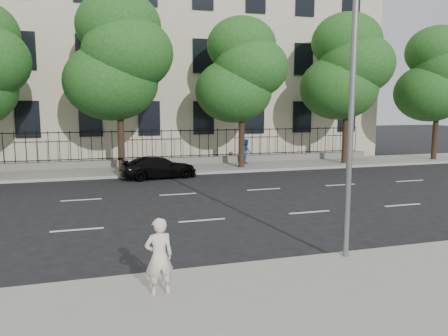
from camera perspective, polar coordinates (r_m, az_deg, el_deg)
name	(u,v)px	position (r m, az deg, el deg)	size (l,w,h in m)	color
ground	(223,243)	(12.50, -0.17, -9.73)	(120.00, 120.00, 0.00)	black
near_sidewalk	(280,301)	(8.96, 7.30, -16.80)	(60.00, 4.00, 0.15)	gray
far_sidewalk	(156,170)	(25.91, -8.83, -0.24)	(60.00, 4.00, 0.15)	gray
lane_markings	(188,206)	(16.94, -4.67, -4.91)	(49.60, 4.62, 0.01)	silver
masonry_building	(138,36)	(34.90, -11.20, 16.60)	(34.60, 12.11, 18.50)	beige
iron_fence	(152,157)	(27.50, -9.33, 1.44)	(30.00, 0.50, 2.20)	slate
street_light	(342,51)	(11.33, 15.11, 14.51)	(0.25, 3.32, 8.05)	slate
tree_c	(119,57)	(24.94, -13.57, 13.90)	(5.89, 5.50, 9.80)	#382619
tree_d	(242,71)	(26.22, 2.32, 12.58)	(5.34, 4.94, 8.84)	#382619
tree_e	(347,67)	(29.24, 15.76, 12.54)	(5.71, 5.31, 9.46)	#382619
tree_f	(438,75)	(33.43, 26.15, 10.89)	(5.52, 5.12, 9.01)	#382619
black_sedan	(159,167)	(23.36, -8.51, 0.11)	(1.64, 4.04, 1.17)	black
woman_near	(159,257)	(8.77, -8.47, -11.37)	(0.57, 0.37, 1.55)	silver
pedestrian_far	(246,151)	(27.94, 2.93, 2.22)	(0.75, 0.59, 1.55)	navy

